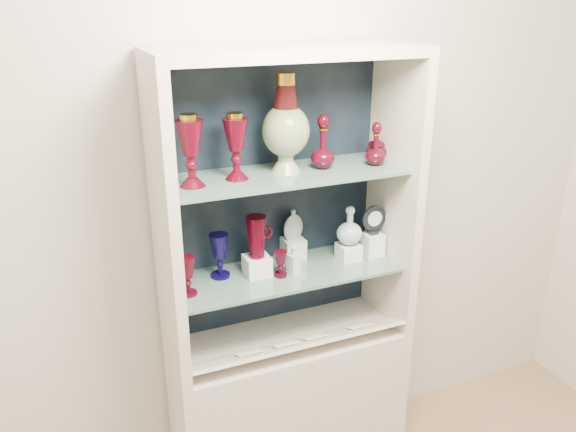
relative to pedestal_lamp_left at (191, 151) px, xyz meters
name	(u,v)px	position (x,y,z in m)	size (l,w,h in m)	color
wall_back	(268,176)	(0.37, 0.22, -0.20)	(3.50, 0.02, 2.80)	beige
cabinet_base	(288,407)	(0.37, 0.00, -1.22)	(1.00, 0.40, 0.75)	#BAB19F
cabinet_back_panel	(270,195)	(0.37, 0.19, -0.27)	(0.98, 0.02, 1.15)	black
cabinet_side_left	(165,228)	(-0.11, 0.00, -0.27)	(0.04, 0.40, 1.15)	#BAB19F
cabinet_side_right	(393,195)	(0.85, 0.00, -0.27)	(0.04, 0.40, 1.15)	#BAB19F
cabinet_top_cap	(288,52)	(0.37, 0.00, 0.32)	(1.00, 0.40, 0.04)	#BAB19F
shelf_lower	(286,272)	(0.37, 0.02, -0.55)	(0.92, 0.34, 0.01)	slate
shelf_upper	(286,175)	(0.37, 0.02, -0.13)	(0.92, 0.34, 0.01)	slate
label_ledge	(298,344)	(0.37, -0.11, -0.82)	(0.92, 0.18, 0.01)	#BAB19F
label_card_0	(249,352)	(0.15, -0.11, -0.80)	(0.10, 0.07, 0.00)	white
label_card_1	(359,326)	(0.65, -0.11, -0.80)	(0.10, 0.07, 0.00)	white
label_card_2	(314,337)	(0.44, -0.11, -0.80)	(0.10, 0.07, 0.00)	white
label_card_3	(285,344)	(0.31, -0.11, -0.80)	(0.10, 0.07, 0.00)	white
pedestal_lamp_left	(191,151)	(0.00, 0.00, 0.00)	(0.10, 0.10, 0.26)	#480312
pedestal_lamp_right	(236,147)	(0.17, 0.02, -0.01)	(0.09, 0.09, 0.25)	#480312
enamel_urn	(286,124)	(0.38, 0.04, 0.06)	(0.18, 0.18, 0.37)	#0A4115
ruby_decanter_a	(323,138)	(0.53, 0.03, -0.01)	(0.09, 0.09, 0.24)	#450615
ruby_decanter_b	(376,143)	(0.74, -0.01, -0.04)	(0.08, 0.08, 0.19)	#450615
lidded_bowl	(376,148)	(0.79, 0.06, -0.08)	(0.09, 0.09, 0.10)	#450615
cobalt_goblet	(220,256)	(0.11, 0.08, -0.46)	(0.08, 0.08, 0.18)	#0C053C
ruby_goblet_tall	(188,276)	(-0.04, -0.02, -0.47)	(0.06, 0.06, 0.16)	#480312
ruby_goblet_small	(281,264)	(0.33, -0.01, -0.49)	(0.06, 0.06, 0.11)	#450615
riser_ruby_pitcher	(257,265)	(0.25, 0.04, -0.51)	(0.10, 0.10, 0.08)	silver
ruby_pitcher	(256,237)	(0.25, 0.04, -0.38)	(0.13, 0.08, 0.17)	#480312
clear_square_bottle	(294,260)	(0.39, -0.02, -0.48)	(0.04, 0.04, 0.13)	#9FB3BA
riser_flat_flask	(293,248)	(0.45, 0.13, -0.50)	(0.09, 0.09, 0.09)	silver
flat_flask	(293,224)	(0.45, 0.13, -0.39)	(0.10, 0.04, 0.13)	#A8AEB9
riser_clear_round_decanter	(349,252)	(0.66, 0.02, -0.51)	(0.09, 0.09, 0.07)	silver
clear_round_decanter	(350,226)	(0.66, 0.02, -0.40)	(0.11, 0.11, 0.16)	#9FB3BA
riser_cameo_medallion	(373,244)	(0.78, 0.02, -0.50)	(0.08, 0.08, 0.10)	silver
cameo_medallion	(374,219)	(0.78, 0.02, -0.38)	(0.11, 0.04, 0.13)	black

